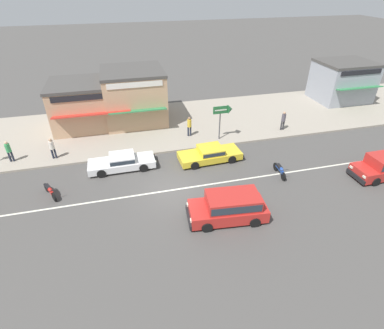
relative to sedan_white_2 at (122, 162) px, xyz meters
name	(u,v)px	position (x,y,z in m)	size (l,w,h in m)	color
ground_plane	(173,190)	(2.92, -3.38, -0.53)	(160.00, 160.00, 0.00)	#4C4947
lane_centre_stripe	(173,190)	(2.92, -3.38, -0.53)	(50.40, 0.14, 0.01)	silver
kerb_strip	(152,126)	(2.92, 6.33, -0.46)	(68.00, 10.00, 0.15)	#9E9384
sedan_white_2	(122,162)	(0.00, 0.00, 0.00)	(4.68, 1.83, 1.06)	white
minivan_red_4	(230,206)	(5.50, -6.65, 0.31)	(4.52, 2.29, 1.56)	red
sedan_yellow_5	(210,154)	(6.29, -0.46, 0.00)	(4.72, 2.05, 1.06)	yellow
motorcycle_0	(50,191)	(-4.51, -2.12, -0.11)	(1.02, 1.68, 0.80)	black
motorcycle_1	(280,170)	(10.29, -3.50, -0.12)	(0.56, 1.78, 0.80)	black
arrow_signboard	(227,111)	(8.47, 2.29, 2.00)	(1.58, 0.66, 2.86)	#4C4C51
pedestrian_near_clock	(189,125)	(5.69, 3.45, 0.59)	(0.34, 0.34, 1.68)	#232838
pedestrian_mid_kerb	(9,150)	(-7.71, 2.65, 0.56)	(0.34, 0.34, 1.62)	#232838
pedestrian_by_shop	(52,147)	(-4.78, 2.35, 0.55)	(0.34, 0.34, 1.61)	#232838
pedestrian_far_end	(283,119)	(13.77, 2.60, 0.59)	(0.34, 0.34, 1.67)	#333338
shopfront_corner_warung	(342,81)	(23.32, 7.91, 1.62)	(5.41, 5.22, 4.00)	#999EA8
shopfront_mid_block	(93,103)	(-1.88, 7.82, 1.56)	(6.90, 5.69, 3.88)	tan
shopfront_far_kios	(134,96)	(1.72, 7.84, 1.93)	(5.28, 6.01, 4.62)	tan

